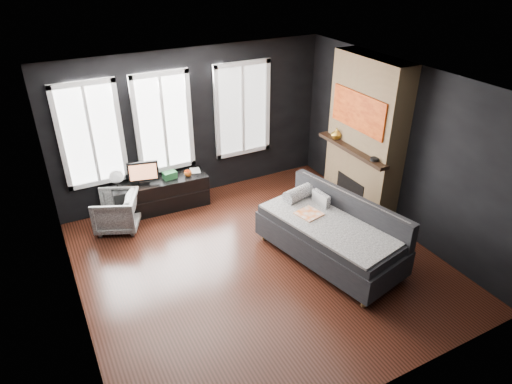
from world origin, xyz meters
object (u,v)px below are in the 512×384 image
sofa (330,232)px  media_console (161,194)px  mantel_vase (336,134)px  mug (188,173)px  book (190,166)px  armchair (116,210)px  monitor (143,171)px

sofa → media_console: 3.16m
media_console → mantel_vase: 3.25m
sofa → mug: bearing=104.4°
media_console → mug: (0.50, -0.10, 0.35)m
sofa → book: 2.91m
armchair → mantel_vase: size_ratio=3.59×
media_console → monitor: monitor is taller
media_console → book: 0.72m
sofa → mantel_vase: size_ratio=11.60×
media_console → book: book is taller
mantel_vase → armchair: bearing=166.3°
media_console → monitor: size_ratio=3.15×
mug → sofa: bearing=-63.0°
armchair → mantel_vase: bearing=100.3°
mantel_vase → sofa: bearing=-127.1°
sofa → mug: sofa is taller
armchair → monitor: (0.58, 0.26, 0.46)m
sofa → monitor: (-2.04, 2.58, 0.32)m
armchair → media_console: 0.89m
media_console → mug: bearing=-9.0°
monitor → book: bearing=17.4°
armchair → book: size_ratio=2.93×
media_console → sofa: bearing=-53.0°
mug → mantel_vase: size_ratio=0.69×
mantel_vase → mug: bearing=155.2°
monitor → book: (0.86, 0.07, -0.12)m
sofa → armchair: bearing=125.9°
mug → monitor: bearing=174.1°
media_console → mantel_vase: (2.84, -1.19, 1.04)m
mantel_vase → monitor: bearing=159.5°
monitor → mug: 0.78m
sofa → book: sofa is taller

